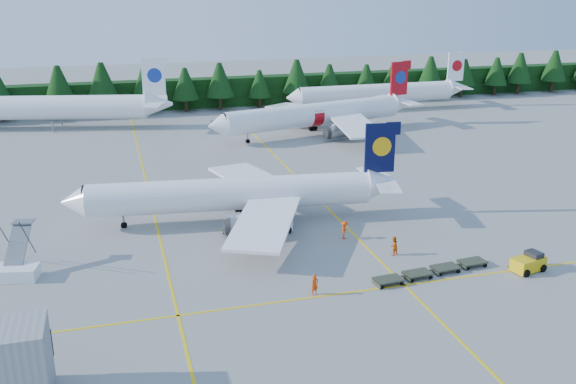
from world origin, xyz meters
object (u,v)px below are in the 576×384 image
object	(u,v)px
airliner_navy	(226,195)
airstairs	(14,268)
airliner_red	(311,115)
service_truck	(264,222)
baggage_tug	(529,263)

from	to	relation	value
airliner_navy	airstairs	xyz separation A→B (m)	(-21.17, -8.51, -2.32)
airliner_red	service_truck	distance (m)	46.22
airliner_navy	airliner_red	size ratio (longest dim) A/B	0.94
service_truck	baggage_tug	xyz separation A→B (m)	(21.55, -15.31, -0.57)
airliner_red	service_truck	bearing A→B (deg)	-126.95
airliner_navy	airliner_red	bearing A→B (deg)	66.34
airliner_red	service_truck	size ratio (longest dim) A/B	6.34
airliner_navy	airliner_red	xyz separation A→B (m)	(21.81, 37.53, 0.26)
airliner_navy	service_truck	distance (m)	6.01
service_truck	baggage_tug	size ratio (longest dim) A/B	1.79
airliner_navy	baggage_tug	distance (m)	31.96
airstairs	baggage_tug	bearing A→B (deg)	-1.89
airstairs	airliner_navy	bearing A→B (deg)	34.13
service_truck	baggage_tug	world-z (taller)	service_truck
airstairs	baggage_tug	world-z (taller)	airstairs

